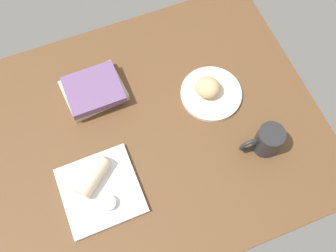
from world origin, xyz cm
name	(u,v)px	position (x,y,z in cm)	size (l,w,h in cm)	color
dining_table	(151,132)	(0.00, 0.00, 2.00)	(110.00, 90.00, 4.00)	brown
round_plate	(211,94)	(23.60, 4.69, 4.70)	(20.59, 20.59, 1.40)	silver
scone_pastry	(208,87)	(22.35, 5.48, 8.37)	(8.27, 7.84, 5.93)	tan
square_plate	(101,190)	(-20.94, -13.41, 4.80)	(22.83, 22.83, 1.60)	white
sauce_cup	(109,203)	(-19.79, -18.41, 6.77)	(4.57, 4.57, 2.18)	silver
breakfast_wrap	(92,176)	(-21.86, -9.40, 8.51)	(5.81, 5.81, 12.15)	beige
book_stack	(94,90)	(-12.76, 19.17, 6.84)	(20.61, 17.61, 5.79)	beige
coffee_mug	(267,140)	(31.39, -18.53, 9.26)	(13.58, 8.18, 10.31)	#262628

